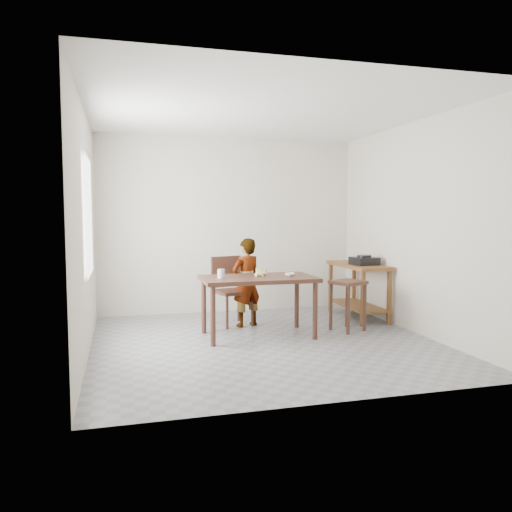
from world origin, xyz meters
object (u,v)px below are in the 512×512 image
object	(u,v)px
dining_table	(258,307)
dining_chair	(233,291)
prep_counter	(358,291)
child	(246,282)
stool	(348,306)

from	to	relation	value
dining_table	dining_chair	distance (m)	0.72
dining_chair	dining_table	bearing A→B (deg)	-92.37
dining_table	prep_counter	bearing A→B (deg)	22.15
dining_table	prep_counter	size ratio (longest dim) A/B	1.17
dining_table	dining_chair	xyz separation A→B (m)	(-0.17, 0.70, 0.09)
prep_counter	child	size ratio (longest dim) A/B	1.00
dining_chair	stool	bearing A→B (deg)	-42.84
dining_table	stool	bearing A→B (deg)	-0.49
dining_table	stool	xyz separation A→B (m)	(1.22, -0.01, -0.05)
dining_table	prep_counter	xyz separation A→B (m)	(1.72, 0.70, 0.03)
prep_counter	dining_chair	xyz separation A→B (m)	(-1.89, -0.00, 0.07)
child	prep_counter	bearing A→B (deg)	162.68
child	stool	bearing A→B (deg)	132.83
dining_chair	prep_counter	bearing A→B (deg)	-15.63
child	dining_chair	world-z (taller)	child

